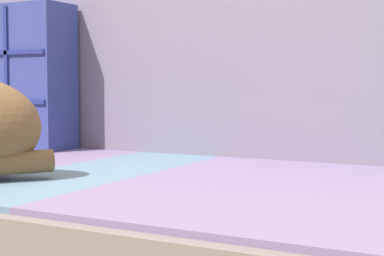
% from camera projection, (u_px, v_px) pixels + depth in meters
% --- Properties ---
extents(sofa_backrest, '(1.97, 0.14, 0.48)m').
position_uv_depth(sofa_backrest, '(231.00, 63.00, 1.54)').
color(sofa_backrest, slate).
rests_on(sofa_backrest, couch).
extents(throw_pillow_quilted, '(0.43, 0.14, 0.41)m').
position_uv_depth(throw_pillow_quilted, '(6.00, 78.00, 1.72)').
color(throw_pillow_quilted, navy).
rests_on(throw_pillow_quilted, couch).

